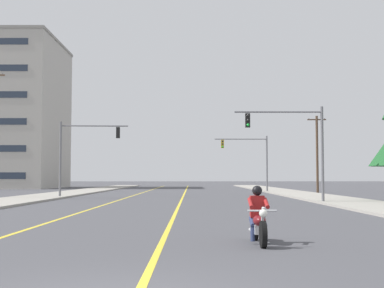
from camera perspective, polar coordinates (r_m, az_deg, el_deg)
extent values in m
cube|color=yellow|center=(52.38, -1.01, -5.36)|extent=(0.16, 100.00, 0.01)
cube|color=yellow|center=(52.64, -5.95, -5.33)|extent=(0.16, 100.00, 0.01)
cube|color=#9E998E|center=(48.45, 11.97, -5.35)|extent=(4.40, 110.00, 0.14)
cube|color=#9E998E|center=(48.91, -14.63, -5.30)|extent=(4.40, 110.00, 0.14)
cylinder|color=black|center=(12.97, 7.41, -9.51)|extent=(0.13, 0.64, 0.64)
cylinder|color=black|center=(14.50, 6.54, -8.88)|extent=(0.13, 0.64, 0.64)
cylinder|color=silver|center=(13.04, 7.34, -8.09)|extent=(0.07, 0.33, 0.68)
sphere|color=white|center=(12.88, 7.42, -7.32)|extent=(0.20, 0.20, 0.20)
cylinder|color=silver|center=(13.07, 7.30, -7.05)|extent=(0.70, 0.05, 0.04)
ellipsoid|color=maroon|center=(13.59, 7.01, -8.06)|extent=(0.33, 0.56, 0.28)
cube|color=silver|center=(13.73, 6.95, -8.97)|extent=(0.24, 0.44, 0.24)
cube|color=black|center=(14.03, 6.77, -8.16)|extent=(0.28, 0.52, 0.12)
cube|color=maroon|center=(14.43, 6.55, -7.72)|extent=(0.20, 0.36, 0.08)
cylinder|color=silver|center=(14.12, 6.16, -9.12)|extent=(0.09, 0.55, 0.08)
cube|color=maroon|center=(13.97, 6.78, -6.62)|extent=(0.36, 0.24, 0.56)
sphere|color=black|center=(13.93, 6.78, -4.94)|extent=(0.26, 0.26, 0.26)
cylinder|color=navy|center=(13.87, 7.44, -8.21)|extent=(0.14, 0.44, 0.30)
cylinder|color=navy|center=(13.73, 7.64, -9.52)|extent=(0.11, 0.16, 0.35)
cylinder|color=maroon|center=(13.73, 7.75, -6.25)|extent=(0.10, 0.52, 0.27)
cylinder|color=navy|center=(13.84, 6.28, -8.23)|extent=(0.14, 0.44, 0.30)
cylinder|color=navy|center=(13.68, 6.30, -9.54)|extent=(0.11, 0.16, 0.35)
cylinder|color=maroon|center=(13.68, 6.08, -6.27)|extent=(0.10, 0.52, 0.27)
cylinder|color=slate|center=(35.24, 13.53, -1.12)|extent=(0.18, 0.18, 6.20)
cylinder|color=slate|center=(34.89, 8.98, 3.38)|extent=(5.61, 0.14, 0.11)
cube|color=black|center=(34.55, 5.78, 2.51)|extent=(0.30, 0.24, 0.90)
sphere|color=black|center=(34.43, 5.80, 3.03)|extent=(0.18, 0.18, 0.18)
sphere|color=black|center=(34.40, 5.80, 2.53)|extent=(0.18, 0.18, 0.18)
sphere|color=green|center=(34.37, 5.81, 2.04)|extent=(0.18, 0.18, 0.18)
cylinder|color=slate|center=(44.82, -13.98, -1.60)|extent=(0.18, 0.18, 6.20)
cylinder|color=slate|center=(44.52, -10.48, 1.91)|extent=(5.47, 0.33, 0.11)
cube|color=black|center=(44.25, -8.03, 1.20)|extent=(0.31, 0.25, 0.90)
sphere|color=black|center=(44.43, -8.01, 1.57)|extent=(0.18, 0.18, 0.18)
sphere|color=black|center=(44.40, -8.01, 1.19)|extent=(0.18, 0.18, 0.18)
sphere|color=green|center=(44.38, -8.01, 0.80)|extent=(0.18, 0.18, 0.18)
cylinder|color=slate|center=(59.51, 7.80, -2.12)|extent=(0.18, 0.18, 6.20)
cylinder|color=slate|center=(59.28, 5.03, 0.52)|extent=(5.75, 0.18, 0.11)
cube|color=#B79319|center=(59.07, 3.09, -0.01)|extent=(0.30, 0.24, 0.90)
sphere|color=black|center=(58.93, 3.10, 0.30)|extent=(0.18, 0.18, 0.18)
sphere|color=black|center=(58.91, 3.10, 0.00)|extent=(0.18, 0.18, 0.18)
sphere|color=green|center=(58.89, 3.10, -0.29)|extent=(0.18, 0.18, 0.18)
cylinder|color=slate|center=(44.30, -19.64, 7.05)|extent=(0.08, 0.08, 0.12)
cylinder|color=#4C3828|center=(59.09, 13.00, -1.06)|extent=(0.26, 0.26, 8.26)
cube|color=#4C3828|center=(59.36, 12.95, 2.54)|extent=(2.01, 0.12, 0.12)
cylinder|color=slate|center=(59.18, 12.15, 2.64)|extent=(0.08, 0.08, 0.12)
cylinder|color=slate|center=(59.57, 13.74, 2.63)|extent=(0.08, 0.08, 0.12)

